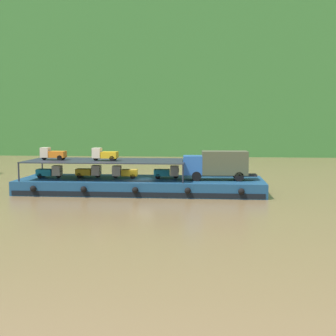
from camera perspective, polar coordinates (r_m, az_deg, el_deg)
name	(u,v)px	position (r m, az deg, el deg)	size (l,w,h in m)	color
ground_plane	(141,192)	(49.50, -3.44, -3.08)	(400.00, 400.00, 0.00)	brown
hillside_far_bank	(180,66)	(117.48, 1.52, 12.82)	(142.02, 36.27, 38.93)	#387533
cargo_barge	(141,185)	(49.37, -3.45, -2.22)	(26.53, 8.19, 1.50)	navy
covered_lorry	(217,164)	(48.18, 6.26, 0.48)	(7.93, 2.57, 3.10)	#285BA3
cargo_rack	(107,161)	(49.79, -7.79, 0.91)	(17.33, 6.87, 2.00)	#232833
mini_truck_lower_stern	(50,172)	(51.48, -14.75, -0.46)	(2.76, 1.23, 1.38)	teal
mini_truck_lower_aft	(89,171)	(50.84, -9.98, -0.43)	(2.75, 1.22, 1.38)	gold
mini_truck_lower_mid	(124,172)	(49.68, -5.54, -0.51)	(2.78, 1.27, 1.38)	gold
mini_truck_lower_fore	(167,172)	(49.46, -0.14, -0.52)	(2.78, 1.26, 1.38)	teal
mini_truck_upper_stern	(53,154)	(51.20, -14.41, 1.76)	(2.75, 1.22, 1.38)	orange
mini_truck_upper_mid	(104,154)	(49.19, -8.06, 1.73)	(2.79, 1.28, 1.38)	gold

